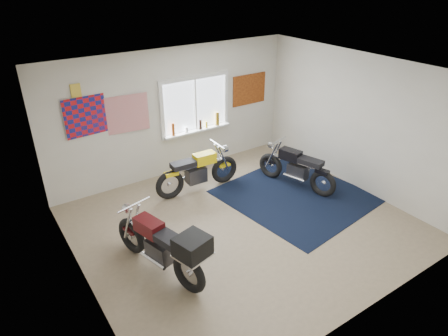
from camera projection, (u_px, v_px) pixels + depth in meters
ground at (243, 224)px, 7.12m from camera, size 5.50×5.50×0.00m
room_shell at (246, 140)px, 6.37m from camera, size 5.50×5.50×5.50m
navy_rug at (296, 195)px, 7.98m from camera, size 2.80×2.89×0.01m
window_assembly at (195, 108)px, 8.56m from camera, size 1.66×0.17×1.26m
oil_bottles at (201, 123)px, 8.71m from camera, size 1.18×0.09×0.30m
flag_display at (76, 91)px, 7.02m from camera, size 1.60×0.10×1.17m
triumph_poster at (249, 89)px, 9.20m from camera, size 0.90×0.03×0.70m
yellow_triumph at (197, 172)px, 8.01m from camera, size 1.85×0.55×0.93m
black_chrome_bike at (296, 169)px, 8.15m from camera, size 0.71×1.74×0.92m
maroon_tourer at (164, 247)px, 5.75m from camera, size 0.85×1.90×0.97m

